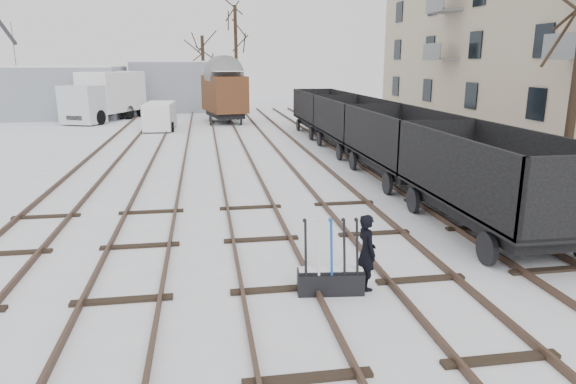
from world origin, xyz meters
name	(u,v)px	position (x,y,z in m)	size (l,w,h in m)	color
ground	(278,291)	(0.00, 0.00, 0.00)	(120.00, 120.00, 0.00)	white
tracks	(235,161)	(0.00, 13.67, 0.07)	(13.90, 52.00, 0.16)	black
shed_left	(59,92)	(-13.00, 36.00, 2.05)	(10.00, 8.00, 4.10)	gray
shed_right	(173,86)	(-4.00, 40.00, 2.25)	(7.00, 6.00, 4.50)	gray
ground_frame	(330,279)	(1.01, -0.25, 0.28)	(1.34, 0.56, 1.49)	black
worker	(367,252)	(1.76, -0.15, 0.77)	(0.56, 0.37, 1.55)	black
freight_wagon_a	(489,195)	(6.00, 2.68, 1.02)	(2.61, 6.53, 2.67)	black
freight_wagon_b	(399,154)	(6.00, 9.08, 1.02)	(2.61, 6.53, 2.67)	black
freight_wagon_c	(352,132)	(6.00, 15.48, 1.02)	(2.61, 6.53, 2.67)	black
freight_wagon_d	(323,118)	(6.00, 21.88, 1.02)	(2.61, 6.53, 2.67)	black
box_van_wagon	(224,93)	(0.24, 29.48, 2.21)	(3.57, 5.39, 3.79)	black
lorry	(106,96)	(-8.67, 32.39, 1.90)	(4.70, 8.48, 3.69)	black
panel_van	(160,116)	(-4.20, 25.96, 0.94)	(1.98, 4.17, 1.80)	white
tree_near	(576,82)	(10.60, 5.86, 3.80)	(0.30, 0.30, 7.61)	black
tree_far_left	(204,74)	(-1.18, 39.25, 3.35)	(0.30, 0.30, 6.71)	black
tree_far_right	(236,60)	(1.74, 38.00, 4.61)	(0.30, 0.30, 9.22)	black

